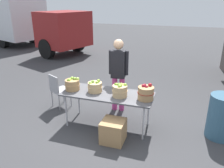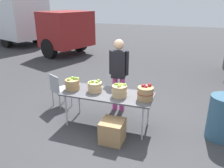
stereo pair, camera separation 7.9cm
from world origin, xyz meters
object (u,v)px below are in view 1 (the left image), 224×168
apple_basket_green_2 (120,90)px  apple_basket_red_0 (146,93)px  trash_barrel (222,117)px  box_truck (21,20)px  apple_basket_green_0 (72,84)px  market_table (107,95)px  vendor_adult (118,70)px  produce_crate (113,131)px  folding_chair (58,88)px  apple_basket_green_1 (95,87)px

apple_basket_green_2 → apple_basket_red_0: size_ratio=0.97×
apple_basket_red_0 → trash_barrel: 1.56m
box_truck → apple_basket_green_0: bearing=-25.5°
apple_basket_red_0 → market_table: bearing=177.0°
vendor_adult → produce_crate: 1.55m
box_truck → folding_chair: size_ratio=9.27×
vendor_adult → trash_barrel: bearing=162.1°
folding_chair → trash_barrel: trash_barrel is taller
trash_barrel → apple_basket_green_2: bearing=-170.1°
apple_basket_green_1 → folding_chair: apple_basket_green_1 is taller
market_table → folding_chair: folding_chair is taller
market_table → apple_basket_green_2: (0.28, -0.06, 0.17)m
apple_basket_green_0 → produce_crate: size_ratio=0.75×
folding_chair → produce_crate: bearing=178.7°
folding_chair → apple_basket_green_2: bearing=-168.5°
market_table → apple_basket_red_0: apple_basket_red_0 is taller
apple_basket_red_0 → produce_crate: size_ratio=0.75×
apple_basket_green_2 → folding_chair: bearing=164.1°
apple_basket_green_1 → vendor_adult: size_ratio=0.18×
apple_basket_green_0 → apple_basket_green_2: 1.07m
produce_crate → trash_barrel: bearing=22.4°
vendor_adult → trash_barrel: (2.26, -0.48, -0.59)m
produce_crate → apple_basket_green_2: bearing=91.7°
box_truck → apple_basket_green_2: bearing=-21.3°
box_truck → trash_barrel: size_ratio=8.98×
apple_basket_red_0 → box_truck: (-8.31, 6.72, 0.60)m
vendor_adult → box_truck: box_truck is taller
box_truck → trash_barrel: bearing=-13.7°
vendor_adult → folding_chair: vendor_adult is taller
apple_basket_green_0 → box_truck: size_ratio=0.04×
market_table → apple_basket_red_0: 0.82m
market_table → apple_basket_green_0: (-0.79, -0.04, 0.17)m
apple_basket_green_2 → vendor_adult: bearing=108.7°
apple_basket_green_0 → produce_crate: 1.36m
apple_basket_red_0 → apple_basket_green_0: bearing=179.9°
folding_chair → market_table: bearing=-169.3°
folding_chair → box_truck: bearing=-18.4°
apple_basket_green_2 → box_truck: box_truck is taller
apple_basket_red_0 → apple_basket_green_1: bearing=177.4°
trash_barrel → produce_crate: trash_barrel is taller
apple_basket_red_0 → trash_barrel: bearing=12.7°
vendor_adult → apple_basket_red_0: bearing=128.7°
market_table → apple_basket_green_2: size_ratio=6.00×
market_table → vendor_adult: vendor_adult is taller
folding_chair → produce_crate: size_ratio=1.97×
apple_basket_red_0 → box_truck: size_ratio=0.04×
apple_basket_red_0 → trash_barrel: size_ratio=0.37×
vendor_adult → produce_crate: (0.29, -1.29, -0.81)m
apple_basket_green_0 → trash_barrel: size_ratio=0.37×
box_truck → trash_barrel: box_truck is taller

